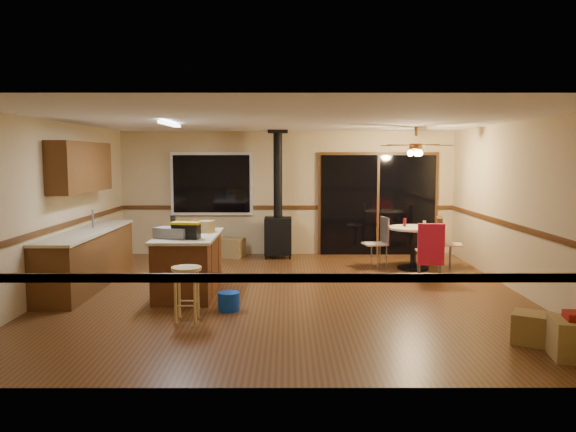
{
  "coord_description": "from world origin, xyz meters",
  "views": [
    {
      "loc": [
        -0.01,
        -8.33,
        2.06
      ],
      "look_at": [
        0.0,
        0.3,
        1.15
      ],
      "focal_mm": 35.0,
      "sensor_mm": 36.0,
      "label": 1
    }
  ],
  "objects_px": {
    "chair_near": "(431,244)",
    "box_corner_b": "(533,328)",
    "dining_table": "(414,240)",
    "box_under_window": "(231,248)",
    "toolbox_grey": "(173,233)",
    "kitchen_island": "(189,264)",
    "blue_bucket": "(229,301)",
    "chair_right": "(441,236)",
    "bar_stool": "(187,294)",
    "chair_left": "(380,236)",
    "toolbox_black": "(186,231)",
    "wood_stove": "(278,222)"
  },
  "relations": [
    {
      "from": "chair_near",
      "to": "box_corner_b",
      "type": "distance_m",
      "value": 3.33
    },
    {
      "from": "dining_table",
      "to": "box_under_window",
      "type": "distance_m",
      "value": 3.71
    },
    {
      "from": "toolbox_grey",
      "to": "kitchen_island",
      "type": "bearing_deg",
      "value": 67.13
    },
    {
      "from": "kitchen_island",
      "to": "blue_bucket",
      "type": "xyz_separation_m",
      "value": [
        0.7,
        -0.94,
        -0.33
      ]
    },
    {
      "from": "chair_right",
      "to": "toolbox_grey",
      "type": "bearing_deg",
      "value": -152.49
    },
    {
      "from": "bar_stool",
      "to": "chair_left",
      "type": "bearing_deg",
      "value": 48.72
    },
    {
      "from": "bar_stool",
      "to": "chair_left",
      "type": "xyz_separation_m",
      "value": [
        3.0,
        3.41,
        0.24
      ]
    },
    {
      "from": "chair_right",
      "to": "box_corner_b",
      "type": "distance_m",
      "value": 4.29
    },
    {
      "from": "kitchen_island",
      "to": "dining_table",
      "type": "relative_size",
      "value": 1.82
    },
    {
      "from": "chair_left",
      "to": "box_corner_b",
      "type": "bearing_deg",
      "value": -77.04
    },
    {
      "from": "toolbox_black",
      "to": "box_corner_b",
      "type": "xyz_separation_m",
      "value": [
        4.16,
        -1.88,
        -0.83
      ]
    },
    {
      "from": "toolbox_black",
      "to": "dining_table",
      "type": "distance_m",
      "value": 4.44
    },
    {
      "from": "bar_stool",
      "to": "wood_stove",
      "type": "bearing_deg",
      "value": 76.43
    },
    {
      "from": "toolbox_black",
      "to": "chair_near",
      "type": "bearing_deg",
      "value": 20.09
    },
    {
      "from": "wood_stove",
      "to": "toolbox_black",
      "type": "distance_m",
      "value": 3.69
    },
    {
      "from": "kitchen_island",
      "to": "chair_left",
      "type": "xyz_separation_m",
      "value": [
        3.22,
        2.0,
        0.14
      ]
    },
    {
      "from": "chair_near",
      "to": "chair_right",
      "type": "height_order",
      "value": "same"
    },
    {
      "from": "blue_bucket",
      "to": "dining_table",
      "type": "xyz_separation_m",
      "value": [
        3.12,
        2.82,
        0.41
      ]
    },
    {
      "from": "toolbox_grey",
      "to": "box_corner_b",
      "type": "relative_size",
      "value": 1.18
    },
    {
      "from": "chair_right",
      "to": "chair_near",
      "type": "bearing_deg",
      "value": -113.97
    },
    {
      "from": "toolbox_grey",
      "to": "dining_table",
      "type": "height_order",
      "value": "toolbox_grey"
    },
    {
      "from": "box_under_window",
      "to": "box_corner_b",
      "type": "bearing_deg",
      "value": -54.29
    },
    {
      "from": "bar_stool",
      "to": "chair_right",
      "type": "bearing_deg",
      "value": 39.45
    },
    {
      "from": "kitchen_island",
      "to": "toolbox_grey",
      "type": "relative_size",
      "value": 3.39
    },
    {
      "from": "toolbox_grey",
      "to": "blue_bucket",
      "type": "bearing_deg",
      "value": -33.68
    },
    {
      "from": "blue_bucket",
      "to": "chair_left",
      "type": "xyz_separation_m",
      "value": [
        2.52,
        2.94,
        0.47
      ]
    },
    {
      "from": "toolbox_grey",
      "to": "box_corner_b",
      "type": "bearing_deg",
      "value": -23.82
    },
    {
      "from": "toolbox_grey",
      "to": "chair_near",
      "type": "bearing_deg",
      "value": 18.58
    },
    {
      "from": "blue_bucket",
      "to": "box_corner_b",
      "type": "relative_size",
      "value": 0.71
    },
    {
      "from": "kitchen_island",
      "to": "dining_table",
      "type": "height_order",
      "value": "kitchen_island"
    },
    {
      "from": "toolbox_grey",
      "to": "chair_right",
      "type": "bearing_deg",
      "value": 27.51
    },
    {
      "from": "blue_bucket",
      "to": "toolbox_black",
      "type": "bearing_deg",
      "value": 141.27
    },
    {
      "from": "bar_stool",
      "to": "chair_near",
      "type": "relative_size",
      "value": 0.98
    },
    {
      "from": "wood_stove",
      "to": "chair_left",
      "type": "xyz_separation_m",
      "value": [
        1.92,
        -1.05,
        -0.14
      ]
    },
    {
      "from": "chair_near",
      "to": "box_under_window",
      "type": "xyz_separation_m",
      "value": [
        -3.57,
        2.1,
        -0.4
      ]
    },
    {
      "from": "dining_table",
      "to": "box_under_window",
      "type": "bearing_deg",
      "value": 160.71
    },
    {
      "from": "blue_bucket",
      "to": "chair_left",
      "type": "height_order",
      "value": "chair_left"
    },
    {
      "from": "chair_near",
      "to": "chair_right",
      "type": "distance_m",
      "value": 1.07
    },
    {
      "from": "box_corner_b",
      "to": "toolbox_black",
      "type": "bearing_deg",
      "value": 155.68
    },
    {
      "from": "wood_stove",
      "to": "toolbox_grey",
      "type": "relative_size",
      "value": 5.09
    },
    {
      "from": "blue_bucket",
      "to": "chair_near",
      "type": "distance_m",
      "value": 3.77
    },
    {
      "from": "box_under_window",
      "to": "chair_near",
      "type": "bearing_deg",
      "value": -30.47
    },
    {
      "from": "bar_stool",
      "to": "chair_near",
      "type": "bearing_deg",
      "value": 33.22
    },
    {
      "from": "blue_bucket",
      "to": "dining_table",
      "type": "distance_m",
      "value": 4.22
    },
    {
      "from": "bar_stool",
      "to": "dining_table",
      "type": "relative_size",
      "value": 0.74
    },
    {
      "from": "chair_left",
      "to": "toolbox_grey",
      "type": "bearing_deg",
      "value": -144.95
    },
    {
      "from": "dining_table",
      "to": "chair_right",
      "type": "height_order",
      "value": "chair_right"
    },
    {
      "from": "kitchen_island",
      "to": "chair_near",
      "type": "bearing_deg",
      "value": 14.33
    },
    {
      "from": "chair_right",
      "to": "box_under_window",
      "type": "relative_size",
      "value": 1.41
    },
    {
      "from": "dining_table",
      "to": "toolbox_grey",
      "type": "bearing_deg",
      "value": -150.49
    }
  ]
}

